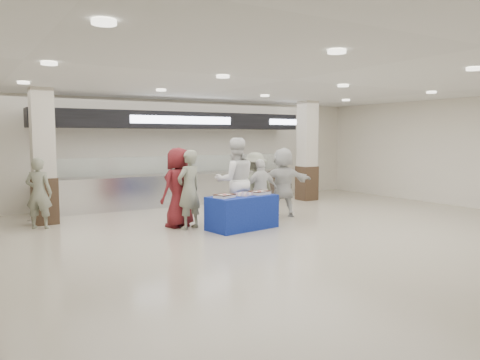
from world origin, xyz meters
TOP-DOWN VIEW (x-y plane):
  - ground at (0.00, 0.00)m, footprint 14.00×14.00m
  - serving_line at (0.00, 5.40)m, footprint 8.70×0.85m
  - column_left at (-4.00, 4.20)m, footprint 0.55×0.55m
  - column_right at (4.00, 4.20)m, footprint 0.55×0.55m
  - display_table at (-0.33, 1.22)m, footprint 1.65×1.00m
  - sheet_cake_left at (-0.82, 1.16)m, footprint 0.49×0.45m
  - sheet_cake_right at (0.15, 1.24)m, footprint 0.49×0.41m
  - cupcake_tray at (-0.28, 1.22)m, footprint 0.52×0.47m
  - civilian_maroon at (-1.44, 2.18)m, footprint 1.04×0.86m
  - soldier_a at (-1.33, 1.86)m, footprint 0.75×0.61m
  - chef_tall at (-0.12, 1.86)m, footprint 1.16×1.01m
  - chef_short at (0.61, 1.86)m, footprint 0.92×0.44m
  - soldier_b at (0.66, 2.20)m, footprint 1.08×0.63m
  - civilian_white at (1.41, 2.03)m, footprint 1.74×0.98m
  - soldier_bg at (-4.21, 3.64)m, footprint 0.70×0.64m

SIDE VIEW (x-z plane):
  - ground at x=0.00m, z-range 0.00..0.00m
  - display_table at x=-0.33m, z-range 0.00..0.75m
  - chef_short at x=0.61m, z-range 0.00..1.52m
  - cupcake_tray at x=-0.28m, z-range 0.75..0.82m
  - sheet_cake_left at x=-0.82m, z-range 0.75..0.84m
  - sheet_cake_right at x=0.15m, z-range 0.75..0.84m
  - soldier_bg at x=-4.21m, z-range 0.00..1.61m
  - soldier_b at x=0.66m, z-range 0.00..1.67m
  - soldier_a at x=-1.33m, z-range 0.00..1.78m
  - civilian_white at x=1.41m, z-range 0.00..1.79m
  - civilian_maroon at x=-1.44m, z-range 0.00..1.82m
  - chef_tall at x=-0.12m, z-range 0.00..2.04m
  - serving_line at x=0.00m, z-range -0.24..2.56m
  - column_left at x=-4.00m, z-range -0.07..3.13m
  - column_right at x=4.00m, z-range -0.07..3.13m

